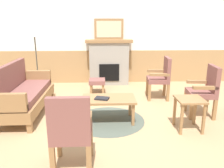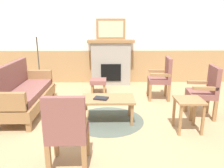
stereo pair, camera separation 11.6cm
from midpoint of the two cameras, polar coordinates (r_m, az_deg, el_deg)
The scene contains 14 objects.
ground_plane at distance 4.40m, azimuth 0.84°, elevation -8.16°, with size 14.00×14.00×0.00m, color tan.
wall_back at distance 6.64m, azimuth 0.19°, elevation 11.61°, with size 7.20×0.14×2.70m.
fireplace at distance 6.47m, azimuth 0.22°, elevation 5.63°, with size 1.30×0.44×1.28m.
framed_picture at distance 6.37m, azimuth 0.23°, elevation 13.69°, with size 0.80×0.04×0.56m.
couch at distance 4.76m, azimuth -20.72°, elevation -2.21°, with size 0.70×1.80×0.98m.
coffee_table at distance 4.08m, azimuth -0.26°, elevation -4.27°, with size 0.96×0.56×0.44m.
round_rug at distance 4.22m, azimuth -0.25°, elevation -9.16°, with size 1.32×1.32×0.01m, color #4C564C.
book_on_table at distance 4.00m, azimuth -1.95°, elevation -3.61°, with size 0.24×0.16×0.03m, color black.
footstool at distance 5.70m, azimuth -2.90°, elevation 0.47°, with size 0.40×0.40×0.36m.
armchair_near_fireplace at distance 5.36m, azimuth 13.19°, elevation 1.88°, with size 0.52×0.52×0.98m.
armchair_by_window_left at distance 4.58m, azimuth 23.26°, elevation -1.30°, with size 0.52×0.52×0.98m.
armchair_front_left at distance 2.77m, azimuth -10.15°, elevation -11.03°, with size 0.48×0.48×0.98m.
side_table at distance 3.93m, azimuth 19.64°, elevation -5.24°, with size 0.44×0.44×0.55m.
floor_lamp_by_couch at distance 5.75m, azimuth -18.05°, elevation 11.65°, with size 0.36×0.36×1.68m.
Camera 2 is at (-0.07, -4.02, 1.77)m, focal length 36.15 mm.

